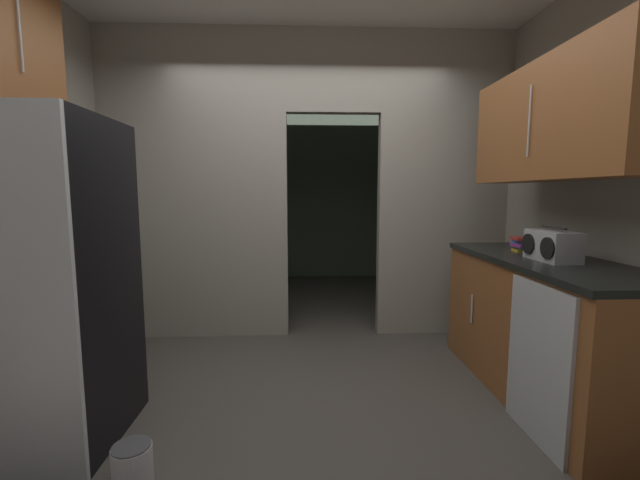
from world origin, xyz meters
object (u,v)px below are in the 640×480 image
object	(u,v)px
dishwasher	(538,363)
book_stack	(523,244)
boombox	(552,246)
paint_can	(132,464)
refrigerator	(41,284)

from	to	relation	value
dishwasher	book_stack	world-z (taller)	book_stack
boombox	paint_can	bearing A→B (deg)	-164.53
dishwasher	paint_can	size ratio (longest dim) A/B	4.63
boombox	book_stack	world-z (taller)	boombox
boombox	book_stack	xyz separation A→B (m)	(0.03, 0.38, -0.04)
dishwasher	boombox	size ratio (longest dim) A/B	2.54
refrigerator	book_stack	distance (m)	3.07
boombox	book_stack	bearing A→B (deg)	85.99
book_stack	boombox	bearing A→B (deg)	-94.01
refrigerator	boombox	xyz separation A→B (m)	(2.97, 0.28, 0.15)
book_stack	paint_can	xyz separation A→B (m)	(-2.40, -1.04, -0.90)
refrigerator	book_stack	bearing A→B (deg)	12.38
boombox	paint_can	xyz separation A→B (m)	(-2.38, -0.66, -0.94)
boombox	paint_can	world-z (taller)	boombox
dishwasher	boombox	bearing A→B (deg)	53.83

